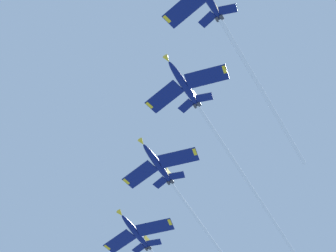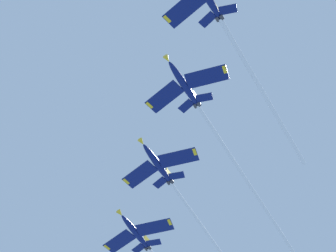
% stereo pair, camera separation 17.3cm
% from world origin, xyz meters
% --- Properties ---
extents(jet_lead, '(26.91, 49.00, 11.72)m').
position_xyz_m(jet_lead, '(1.25, 22.77, 112.14)').
color(jet_lead, navy).
extents(jet_second, '(30.93, 56.74, 14.88)m').
position_xyz_m(jet_second, '(-5.17, 43.84, 108.98)').
color(jet_second, navy).
extents(jet_third, '(31.08, 57.19, 15.03)m').
position_xyz_m(jet_third, '(-14.39, 62.64, 105.32)').
color(jet_third, navy).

